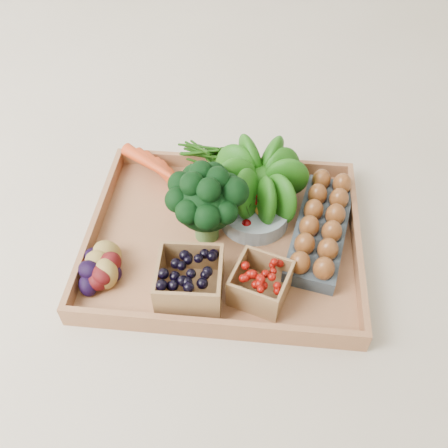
# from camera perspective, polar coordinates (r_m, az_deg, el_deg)

# --- Properties ---
(ground) EXTENTS (4.00, 4.00, 0.00)m
(ground) POSITION_cam_1_polar(r_m,az_deg,el_deg) (1.05, 0.00, -2.20)
(ground) COLOR beige
(ground) RESTS_ON ground
(tray) EXTENTS (0.55, 0.45, 0.01)m
(tray) POSITION_cam_1_polar(r_m,az_deg,el_deg) (1.04, 0.00, -1.94)
(tray) COLOR #A66D45
(tray) RESTS_ON ground
(carrots) EXTENTS (0.20, 0.15, 0.05)m
(carrots) POSITION_cam_1_polar(r_m,az_deg,el_deg) (1.11, -5.33, 4.31)
(carrots) COLOR red
(carrots) RESTS_ON tray
(lettuce) EXTENTS (0.15, 0.15, 0.15)m
(lettuce) POSITION_cam_1_polar(r_m,az_deg,el_deg) (1.07, 4.06, 5.52)
(lettuce) COLOR #1B500C
(lettuce) RESTS_ON tray
(broccoli) EXTENTS (0.16, 0.16, 0.13)m
(broccoli) POSITION_cam_1_polar(r_m,az_deg,el_deg) (1.00, -2.04, 1.15)
(broccoli) COLOR black
(broccoli) RESTS_ON tray
(cherry_bowl) EXTENTS (0.15, 0.15, 0.04)m
(cherry_bowl) POSITION_cam_1_polar(r_m,az_deg,el_deg) (1.06, 3.49, 1.16)
(cherry_bowl) COLOR #8C9EA5
(cherry_bowl) RESTS_ON tray
(egg_carton) EXTENTS (0.16, 0.30, 0.03)m
(egg_carton) POSITION_cam_1_polar(r_m,az_deg,el_deg) (1.05, 10.95, -0.70)
(egg_carton) COLOR #3C464D
(egg_carton) RESTS_ON tray
(potatoes) EXTENTS (0.12, 0.12, 0.07)m
(potatoes) POSITION_cam_1_polar(r_m,az_deg,el_deg) (0.98, -14.07, -4.74)
(potatoes) COLOR #400A0B
(potatoes) RESTS_ON tray
(punnet_blackberry) EXTENTS (0.12, 0.12, 0.08)m
(punnet_blackberry) POSITION_cam_1_polar(r_m,az_deg,el_deg) (0.92, -3.93, -6.45)
(punnet_blackberry) COLOR black
(punnet_blackberry) RESTS_ON tray
(punnet_raspberry) EXTENTS (0.12, 0.12, 0.07)m
(punnet_raspberry) POSITION_cam_1_polar(r_m,az_deg,el_deg) (0.93, 4.19, -6.75)
(punnet_raspberry) COLOR #700904
(punnet_raspberry) RESTS_ON tray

